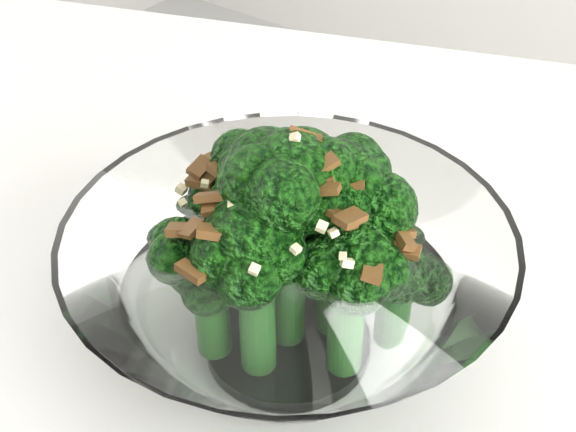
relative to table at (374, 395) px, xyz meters
The scene contains 2 objects.
table is the anchor object (origin of this frame).
broccoli_dish 0.14m from the table, 125.27° to the right, with size 0.25×0.25×0.16m.
Camera 1 is at (0.16, -0.20, 1.12)m, focal length 50.00 mm.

